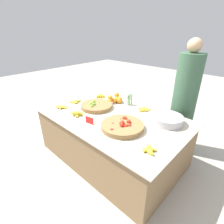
% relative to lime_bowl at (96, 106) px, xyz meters
% --- Properties ---
extents(ground_plane, '(12.00, 12.00, 0.00)m').
position_rel_lime_bowl_xyz_m(ground_plane, '(0.33, -0.03, -0.65)').
color(ground_plane, '#ADA599').
extents(market_table, '(1.85, 1.14, 0.62)m').
position_rel_lime_bowl_xyz_m(market_table, '(0.33, -0.03, -0.34)').
color(market_table, olive).
rests_on(market_table, ground_plane).
extents(lime_bowl, '(0.43, 0.43, 0.09)m').
position_rel_lime_bowl_xyz_m(lime_bowl, '(0.00, 0.00, 0.00)').
color(lime_bowl, olive).
rests_on(lime_bowl, market_table).
extents(tomato_basket, '(0.47, 0.47, 0.09)m').
position_rel_lime_bowl_xyz_m(tomato_basket, '(0.62, -0.18, 0.00)').
color(tomato_basket, olive).
rests_on(tomato_basket, market_table).
extents(orange_pile, '(0.17, 0.25, 0.12)m').
position_rel_lime_bowl_xyz_m(orange_pile, '(0.06, 0.32, 0.02)').
color(orange_pile, orange).
rests_on(orange_pile, market_table).
extents(metal_bowl, '(0.35, 0.35, 0.09)m').
position_rel_lime_bowl_xyz_m(metal_bowl, '(0.92, 0.27, 0.02)').
color(metal_bowl, '#B7B7BF').
rests_on(metal_bowl, market_table).
extents(price_sign, '(0.11, 0.03, 0.08)m').
position_rel_lime_bowl_xyz_m(price_sign, '(0.28, -0.36, 0.01)').
color(price_sign, red).
rests_on(price_sign, market_table).
extents(veg_bundle, '(0.04, 0.07, 0.15)m').
position_rel_lime_bowl_xyz_m(veg_bundle, '(0.26, 0.39, 0.05)').
color(veg_bundle, '#428438').
rests_on(veg_bundle, market_table).
extents(banana_bunch_front_left, '(0.20, 0.14, 0.04)m').
position_rel_lime_bowl_xyz_m(banana_bunch_front_left, '(-0.34, -0.34, -0.01)').
color(banana_bunch_front_left, yellow).
rests_on(banana_bunch_front_left, market_table).
extents(banana_bunch_back_center, '(0.15, 0.14, 0.04)m').
position_rel_lime_bowl_xyz_m(banana_bunch_back_center, '(1.05, -0.32, -0.01)').
color(banana_bunch_back_center, yellow).
rests_on(banana_bunch_back_center, market_table).
extents(banana_bunch_middle_right, '(0.15, 0.16, 0.05)m').
position_rel_lime_bowl_xyz_m(banana_bunch_middle_right, '(-0.25, 0.32, -0.01)').
color(banana_bunch_middle_right, yellow).
rests_on(banana_bunch_middle_right, market_table).
extents(banana_bunch_middle_left, '(0.16, 0.20, 0.03)m').
position_rel_lime_bowl_xyz_m(banana_bunch_middle_left, '(0.53, 0.38, -0.01)').
color(banana_bunch_middle_left, yellow).
rests_on(banana_bunch_middle_left, market_table).
extents(banana_bunch_front_right, '(0.16, 0.16, 0.06)m').
position_rel_lime_bowl_xyz_m(banana_bunch_front_right, '(0.01, -0.33, -0.00)').
color(banana_bunch_front_right, yellow).
rests_on(banana_bunch_front_right, market_table).
extents(banana_bunch_front_center, '(0.14, 0.17, 0.03)m').
position_rel_lime_bowl_xyz_m(banana_bunch_front_center, '(-0.36, -0.09, -0.01)').
color(banana_bunch_front_center, yellow).
rests_on(banana_bunch_front_center, market_table).
extents(vendor_person, '(0.31, 0.31, 1.52)m').
position_rel_lime_bowl_xyz_m(vendor_person, '(0.88, 0.80, 0.05)').
color(vendor_person, '#385B42').
rests_on(vendor_person, ground_plane).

